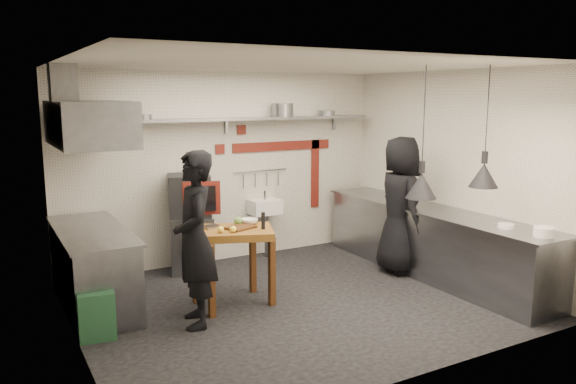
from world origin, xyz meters
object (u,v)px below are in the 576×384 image
chef_right (400,205)px  oven_stand (192,244)px  chef_left (195,239)px  combi_oven (189,195)px  green_bin (97,313)px  prep_table (233,267)px

chef_right → oven_stand: bearing=75.5°
oven_stand → chef_left: bearing=-91.6°
combi_oven → chef_left: (-0.59, -1.82, -0.14)m
combi_oven → oven_stand: bearing=-42.6°
oven_stand → combi_oven: combi_oven is taller
oven_stand → chef_left: 1.98m
chef_left → chef_right: 3.16m
combi_oven → green_bin: bearing=-117.7°
combi_oven → prep_table: bearing=-73.0°
oven_stand → combi_oven: bearing=137.4°
green_bin → chef_right: size_ratio=0.26×
chef_left → chef_right: chef_right is taller
prep_table → chef_left: (-0.59, -0.36, 0.49)m
green_bin → oven_stand: bearing=44.9°
oven_stand → combi_oven: (-0.01, 0.02, 0.69)m
oven_stand → green_bin: oven_stand is taller
oven_stand → chef_left: size_ratio=0.42×
combi_oven → chef_right: bearing=-12.8°
oven_stand → combi_oven: size_ratio=1.38×
green_bin → prep_table: bearing=5.7°
prep_table → chef_right: 2.59m
combi_oven → green_bin: (-1.60, -1.62, -0.84)m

